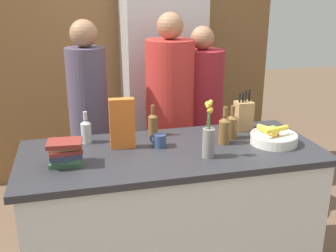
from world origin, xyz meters
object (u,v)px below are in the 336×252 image
Objects in this scene: book_stack at (65,153)px; person_in_red_tee at (200,113)px; coffee_mug at (159,141)px; bottle_vinegar at (153,124)px; bottle_oil at (225,129)px; knife_block at (243,115)px; fruit_bowl at (274,137)px; cereal_box at (122,124)px; bottle_wine at (86,131)px; person_in_blue at (170,111)px; refrigerator at (162,86)px; bottle_water at (232,126)px; flower_vase at (209,137)px; person_at_sink at (89,118)px.

person_in_red_tee reaches higher than book_stack.
bottle_vinegar is at bearing 88.65° from coffee_mug.
knife_block is at bearing 44.02° from bottle_oil.
fruit_bowl is 1.41× the size of bottle_vinegar.
fruit_bowl is 0.95m from cereal_box.
person_in_red_tee is (0.96, 0.59, -0.12)m from bottle_wine.
bottle_wine is at bearing -116.14° from person_in_blue.
bottle_wine reaches higher than book_stack.
knife_block reaches higher than coffee_mug.
bottle_water is at bearing -83.38° from refrigerator.
knife_block is at bearing 45.30° from flower_vase.
flower_vase is 1.10× the size of cereal_box.
fruit_bowl is at bearing -9.24° from coffee_mug.
cereal_box reaches higher than book_stack.
fruit_bowl reaches higher than coffee_mug.
flower_vase reaches higher than cereal_box.
knife_block is 0.31m from bottle_oil.
bottle_vinegar is 0.52m from bottle_water.
refrigerator is at bearing 90.67° from person_in_red_tee.
fruit_bowl is 0.91m from person_in_red_tee.
knife_block is at bearing -3.28° from bottle_vinegar.
person_at_sink reaches higher than cereal_box.
coffee_mug is 0.58m from book_stack.
person_in_blue reaches higher than bottle_water.
bottle_vinegar is (-0.71, 0.33, 0.04)m from fruit_bowl.
book_stack is (-0.90, -1.52, 0.01)m from refrigerator.
cereal_box is 0.40m from book_stack.
coffee_mug is at bearing -23.00° from bottle_wine.
book_stack is at bearing -120.60° from refrigerator.
person_at_sink is at bearing 144.98° from bottle_water.
bottle_water is at bearing 45.64° from flower_vase.
flower_vase reaches higher than bottle_oil.
coffee_mug is 0.47m from bottle_wine.
cereal_box is (-0.56, -1.33, 0.09)m from refrigerator.
bottle_water is (0.93, -0.15, 0.01)m from bottle_wine.
knife_block is at bearing -75.99° from refrigerator.
coffee_mug is 0.22m from bottle_vinegar.
person_in_red_tee is at bearing 73.81° from flower_vase.
person_in_red_tee is at bearing 87.40° from bottle_water.
refrigerator is at bearing 57.14° from bottle_wine.
cereal_box is at bearing 172.45° from bottle_oil.
fruit_bowl is (0.38, -1.49, -0.02)m from refrigerator.
refrigerator is at bearing 86.41° from flower_vase.
bottle_oil reaches higher than coffee_mug.
cereal_box is 0.64m from bottle_oil.
bottle_oil is at bearing -32.16° from bottle_vinegar.
flower_vase is 0.34m from coffee_mug.
bottle_oil is (0.17, 0.19, -0.03)m from flower_vase.
book_stack is at bearing -156.63° from person_in_red_tee.
coffee_mug is at bearing 14.35° from book_stack.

